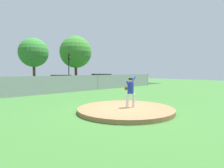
{
  "coord_description": "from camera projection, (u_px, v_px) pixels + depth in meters",
  "views": [
    {
      "loc": [
        -7.27,
        -6.48,
        2.12
      ],
      "look_at": [
        0.09,
        1.12,
        1.39
      ],
      "focal_mm": 30.29,
      "sensor_mm": 36.0,
      "label": 1
    }
  ],
  "objects": [
    {
      "name": "parked_car_white",
      "position": [
        101.0,
        80.0,
        28.28
      ],
      "size": [
        2.03,
        4.69,
        1.73
      ],
      "color": "silver",
      "rests_on": "ground_plane"
    },
    {
      "name": "tree_broad_right",
      "position": [
        76.0,
        52.0,
        34.34
      ],
      "size": [
        5.75,
        5.75,
        8.46
      ],
      "color": "#4C331E",
      "rests_on": "ground_plane"
    },
    {
      "name": "pitchers_mound",
      "position": [
        126.0,
        110.0,
        9.83
      ],
      "size": [
        4.98,
        4.98,
        0.21
      ],
      "primitive_type": "cylinder",
      "color": "olive",
      "rests_on": "ground_plane"
    },
    {
      "name": "pitcher_youth",
      "position": [
        130.0,
        90.0,
        9.8
      ],
      "size": [
        0.79,
        0.32,
        1.65
      ],
      "color": "silver",
      "rests_on": "pitchers_mound"
    },
    {
      "name": "chainlink_fence",
      "position": [
        42.0,
        85.0,
        16.95
      ],
      "size": [
        32.41,
        0.07,
        1.78
      ],
      "color": "gray",
      "rests_on": "ground_plane"
    },
    {
      "name": "baseball",
      "position": [
        116.0,
        109.0,
        9.23
      ],
      "size": [
        0.07,
        0.07,
        0.07
      ],
      "primitive_type": "sphere",
      "color": "white",
      "rests_on": "pitchers_mound"
    },
    {
      "name": "asphalt_strip",
      "position": [
        25.0,
        91.0,
        20.23
      ],
      "size": [
        44.0,
        7.0,
        0.01
      ],
      "primitive_type": "cube",
      "color": "#2B2B2D",
      "rests_on": "ground_plane"
    },
    {
      "name": "traffic_light_far",
      "position": [
        69.0,
        64.0,
        28.33
      ],
      "size": [
        0.28,
        0.46,
        4.69
      ],
      "color": "black",
      "rests_on": "ground_plane"
    },
    {
      "name": "parked_car_slate",
      "position": [
        61.0,
        82.0,
        23.52
      ],
      "size": [
        1.85,
        4.28,
        1.66
      ],
      "color": "slate",
      "rests_on": "ground_plane"
    },
    {
      "name": "ground_plane",
      "position": [
        66.0,
        99.0,
        14.14
      ],
      "size": [
        80.0,
        80.0,
        0.0
      ],
      "primitive_type": "plane",
      "color": "#386B2D"
    },
    {
      "name": "tree_broad_left",
      "position": [
        34.0,
        53.0,
        27.91
      ],
      "size": [
        4.29,
        4.29,
        7.02
      ],
      "color": "#4C331E",
      "rests_on": "ground_plane"
    }
  ]
}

